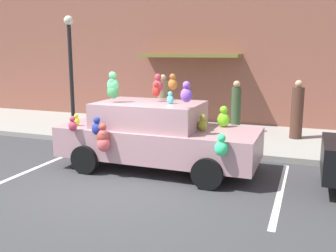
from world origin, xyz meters
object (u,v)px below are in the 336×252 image
(teddy_bear_on_sidewalk, at_px, (157,128))
(pedestrian_by_lamp, at_px, (163,103))
(pedestrian_walking_past, at_px, (297,112))
(street_lamp_post, at_px, (71,62))
(plush_covered_car, at_px, (156,134))
(pedestrian_near_shopfront, at_px, (236,109))

(teddy_bear_on_sidewalk, relative_size, pedestrian_by_lamp, 0.41)
(teddy_bear_on_sidewalk, bearing_deg, pedestrian_walking_past, 23.84)
(street_lamp_post, relative_size, pedestrian_walking_past, 2.08)
(plush_covered_car, bearing_deg, pedestrian_by_lamp, 109.23)
(pedestrian_near_shopfront, distance_m, pedestrian_walking_past, 1.83)
(pedestrian_by_lamp, bearing_deg, street_lamp_post, -138.41)
(street_lamp_post, xyz_separation_m, pedestrian_near_shopfront, (4.73, 1.93, -1.44))
(street_lamp_post, height_order, pedestrian_near_shopfront, street_lamp_post)
(plush_covered_car, distance_m, teddy_bear_on_sidewalk, 2.28)
(teddy_bear_on_sidewalk, relative_size, pedestrian_walking_past, 0.43)
(pedestrian_walking_past, bearing_deg, pedestrian_by_lamp, 177.21)
(plush_covered_car, distance_m, pedestrian_near_shopfront, 4.07)
(teddy_bear_on_sidewalk, xyz_separation_m, pedestrian_walking_past, (3.77, 1.67, 0.46))
(pedestrian_near_shopfront, bearing_deg, street_lamp_post, -157.78)
(plush_covered_car, distance_m, pedestrian_by_lamp, 4.21)
(teddy_bear_on_sidewalk, bearing_deg, pedestrian_by_lamp, 106.10)
(teddy_bear_on_sidewalk, height_order, pedestrian_near_shopfront, pedestrian_near_shopfront)
(street_lamp_post, xyz_separation_m, pedestrian_walking_past, (6.55, 1.78, -1.42))
(teddy_bear_on_sidewalk, height_order, pedestrian_by_lamp, pedestrian_by_lamp)
(plush_covered_car, bearing_deg, teddy_bear_on_sidewalk, 111.94)
(pedestrian_walking_past, height_order, pedestrian_by_lamp, pedestrian_by_lamp)
(plush_covered_car, distance_m, pedestrian_walking_past, 4.77)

